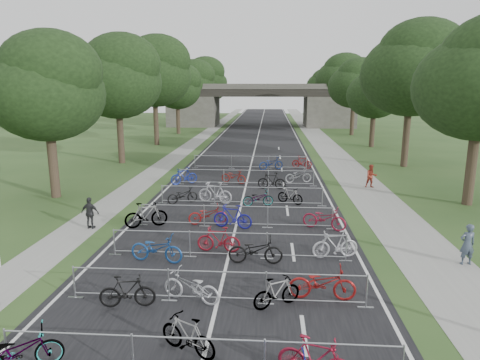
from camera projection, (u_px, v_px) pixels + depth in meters
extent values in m
cube|color=black|center=(258.00, 136.00, 58.68)|extent=(11.00, 140.00, 0.01)
cube|color=gray|center=(317.00, 136.00, 58.13)|extent=(3.00, 140.00, 0.01)
cube|color=gray|center=(204.00, 135.00, 59.18)|extent=(2.00, 140.00, 0.01)
cube|color=silver|center=(258.00, 136.00, 58.68)|extent=(0.12, 140.00, 0.00)
cube|color=#46453E|center=(194.00, 111.00, 73.53)|extent=(8.00, 8.00, 5.00)
cube|color=#46453E|center=(329.00, 111.00, 71.98)|extent=(8.00, 8.00, 5.00)
cube|color=black|center=(261.00, 93.00, 72.09)|extent=(30.00, 8.00, 1.20)
cube|color=#46453E|center=(260.00, 87.00, 68.17)|extent=(30.00, 0.40, 0.90)
cube|color=#46453E|center=(261.00, 87.00, 75.57)|extent=(30.00, 0.40, 0.90)
cylinder|color=#33261C|center=(53.00, 163.00, 25.88)|extent=(0.56, 0.56, 4.20)
ellipsoid|color=black|center=(47.00, 94.00, 24.99)|extent=(6.72, 6.72, 5.51)
sphere|color=black|center=(50.00, 70.00, 24.18)|extent=(5.38, 5.38, 5.38)
sphere|color=black|center=(44.00, 108.00, 25.69)|extent=(4.37, 4.37, 4.37)
cylinder|color=#33261C|center=(471.00, 166.00, 24.19)|extent=(0.56, 0.56, 4.48)
sphere|color=black|center=(465.00, 103.00, 23.96)|extent=(4.66, 4.66, 4.66)
cylinder|color=#33261C|center=(121.00, 136.00, 37.51)|extent=(0.56, 0.56, 4.72)
ellipsoid|color=black|center=(117.00, 82.00, 36.52)|extent=(7.56, 7.56, 6.20)
sphere|color=black|center=(121.00, 64.00, 35.66)|extent=(6.05, 6.05, 6.05)
sphere|color=black|center=(114.00, 93.00, 37.24)|extent=(4.91, 4.91, 4.91)
cylinder|color=#33261C|center=(406.00, 136.00, 35.81)|extent=(0.56, 0.56, 5.11)
ellipsoid|color=black|center=(411.00, 75.00, 34.74)|extent=(8.18, 8.18, 6.70)
sphere|color=black|center=(423.00, 54.00, 33.86)|extent=(6.54, 6.54, 6.54)
sphere|color=black|center=(402.00, 88.00, 35.48)|extent=(5.31, 5.31, 5.31)
cylinder|color=#33261C|center=(156.00, 122.00, 49.15)|extent=(0.56, 0.56, 5.25)
ellipsoid|color=black|center=(154.00, 76.00, 48.04)|extent=(8.40, 8.40, 6.89)
sphere|color=black|center=(158.00, 60.00, 47.15)|extent=(6.72, 6.72, 6.72)
sphere|color=black|center=(151.00, 86.00, 48.79)|extent=(5.46, 5.46, 5.46)
cylinder|color=#33261C|center=(372.00, 130.00, 47.64)|extent=(0.56, 0.56, 3.85)
ellipsoid|color=black|center=(375.00, 95.00, 46.83)|extent=(6.16, 6.16, 5.05)
sphere|color=black|center=(382.00, 84.00, 46.04)|extent=(4.93, 4.93, 4.93)
sphere|color=black|center=(368.00, 102.00, 47.52)|extent=(4.00, 4.00, 4.00)
cylinder|color=#33261C|center=(178.00, 119.00, 60.95)|extent=(0.56, 0.56, 4.20)
ellipsoid|color=black|center=(177.00, 89.00, 60.07)|extent=(6.72, 6.72, 5.51)
sphere|color=black|center=(180.00, 80.00, 59.25)|extent=(5.38, 5.38, 5.38)
sphere|color=black|center=(175.00, 95.00, 60.77)|extent=(4.37, 4.37, 4.37)
cylinder|color=#33261C|center=(352.00, 119.00, 59.26)|extent=(0.56, 0.56, 4.48)
ellipsoid|color=black|center=(354.00, 86.00, 58.32)|extent=(7.17, 7.17, 5.88)
sphere|color=black|center=(360.00, 76.00, 57.48)|extent=(5.73, 5.73, 5.73)
sphere|color=black|center=(349.00, 93.00, 59.03)|extent=(4.66, 4.66, 4.66)
cylinder|color=#33261C|center=(193.00, 112.00, 72.59)|extent=(0.56, 0.56, 4.72)
ellipsoid|color=black|center=(192.00, 84.00, 71.59)|extent=(7.56, 7.56, 6.20)
sphere|color=black|center=(195.00, 75.00, 70.74)|extent=(6.05, 6.05, 6.05)
sphere|color=black|center=(190.00, 90.00, 72.32)|extent=(4.91, 4.91, 4.91)
cylinder|color=#33261C|center=(339.00, 112.00, 70.89)|extent=(0.56, 0.56, 5.11)
ellipsoid|color=black|center=(340.00, 81.00, 69.81)|extent=(8.18, 8.18, 6.70)
sphere|color=black|center=(345.00, 70.00, 68.93)|extent=(6.54, 6.54, 6.54)
sphere|color=black|center=(337.00, 87.00, 70.55)|extent=(5.31, 5.31, 5.31)
cylinder|color=#33261C|center=(204.00, 107.00, 84.22)|extent=(0.56, 0.56, 5.25)
ellipsoid|color=black|center=(203.00, 80.00, 83.12)|extent=(8.40, 8.40, 6.89)
sphere|color=black|center=(206.00, 71.00, 82.23)|extent=(6.72, 6.72, 6.72)
sphere|color=black|center=(201.00, 86.00, 83.86)|extent=(5.46, 5.46, 5.46)
cylinder|color=#33261C|center=(329.00, 111.00, 82.71)|extent=(0.56, 0.56, 3.85)
ellipsoid|color=black|center=(330.00, 91.00, 81.90)|extent=(6.16, 6.16, 5.05)
sphere|color=black|center=(334.00, 85.00, 81.11)|extent=(4.93, 4.93, 4.93)
sphere|color=black|center=(327.00, 95.00, 82.59)|extent=(4.00, 4.00, 4.00)
cylinder|color=#33261C|center=(212.00, 107.00, 96.03)|extent=(0.56, 0.56, 4.20)
ellipsoid|color=black|center=(212.00, 88.00, 95.14)|extent=(6.72, 6.72, 5.51)
sphere|color=black|center=(214.00, 82.00, 94.32)|extent=(5.38, 5.38, 5.38)
sphere|color=black|center=(210.00, 92.00, 95.84)|extent=(4.37, 4.37, 4.37)
cylinder|color=#33261C|center=(322.00, 107.00, 94.34)|extent=(0.56, 0.56, 4.48)
ellipsoid|color=black|center=(323.00, 86.00, 93.39)|extent=(7.17, 7.17, 5.88)
sphere|color=black|center=(326.00, 80.00, 92.56)|extent=(5.73, 5.73, 5.73)
sphere|color=black|center=(320.00, 90.00, 94.11)|extent=(4.66, 4.66, 4.66)
cylinder|color=#A1A4A9|center=(198.00, 339.00, 9.74)|extent=(9.20, 0.04, 0.04)
cylinder|color=#A1A4A9|center=(6.00, 350.00, 10.15)|extent=(0.05, 0.05, 1.10)
cylinder|color=#A1A4A9|center=(133.00, 355.00, 9.95)|extent=(0.05, 0.05, 1.10)
cylinder|color=#A1A4A9|center=(217.00, 272.00, 13.24)|extent=(9.20, 0.04, 0.04)
cylinder|color=#A1A4A9|center=(217.00, 297.00, 13.43)|extent=(9.20, 0.04, 0.04)
cylinder|color=#A1A4A9|center=(74.00, 282.00, 13.66)|extent=(0.05, 0.05, 1.10)
cube|color=#A1A4A9|center=(76.00, 297.00, 13.78)|extent=(0.50, 0.08, 0.03)
cylinder|color=#A1A4A9|center=(169.00, 285.00, 13.45)|extent=(0.05, 0.05, 1.10)
cube|color=#A1A4A9|center=(169.00, 301.00, 13.57)|extent=(0.50, 0.08, 0.03)
cylinder|color=#A1A4A9|center=(266.00, 288.00, 13.25)|extent=(0.05, 0.05, 1.10)
cube|color=#A1A4A9|center=(266.00, 304.00, 13.36)|extent=(0.50, 0.08, 0.03)
cylinder|color=#A1A4A9|center=(367.00, 291.00, 13.04)|extent=(0.05, 0.05, 1.10)
cube|color=#A1A4A9|center=(365.00, 307.00, 13.15)|extent=(0.50, 0.08, 0.03)
cylinder|color=#A1A4A9|center=(228.00, 233.00, 16.75)|extent=(9.20, 0.04, 0.04)
cylinder|color=#A1A4A9|center=(228.00, 254.00, 16.94)|extent=(9.20, 0.04, 0.04)
cylinder|color=#A1A4A9|center=(114.00, 242.00, 17.17)|extent=(0.05, 0.05, 1.10)
cube|color=#A1A4A9|center=(115.00, 254.00, 17.28)|extent=(0.50, 0.08, 0.03)
cylinder|color=#A1A4A9|center=(190.00, 244.00, 16.96)|extent=(0.05, 0.05, 1.10)
cube|color=#A1A4A9|center=(190.00, 257.00, 17.08)|extent=(0.50, 0.08, 0.03)
cylinder|color=#A1A4A9|center=(267.00, 246.00, 16.75)|extent=(0.05, 0.05, 1.10)
cube|color=#A1A4A9|center=(267.00, 259.00, 16.87)|extent=(0.50, 0.08, 0.03)
cylinder|color=#A1A4A9|center=(346.00, 248.00, 16.55)|extent=(0.05, 0.05, 1.10)
cube|color=#A1A4A9|center=(345.00, 261.00, 16.66)|extent=(0.50, 0.08, 0.03)
cylinder|color=#A1A4A9|center=(236.00, 206.00, 20.45)|extent=(9.20, 0.04, 0.04)
cylinder|color=#A1A4A9|center=(236.00, 224.00, 20.64)|extent=(9.20, 0.04, 0.04)
cylinder|color=#A1A4A9|center=(142.00, 214.00, 20.87)|extent=(0.05, 0.05, 1.10)
cube|color=#A1A4A9|center=(142.00, 225.00, 20.99)|extent=(0.50, 0.08, 0.03)
cylinder|color=#A1A4A9|center=(204.00, 216.00, 20.66)|extent=(0.05, 0.05, 1.10)
cube|color=#A1A4A9|center=(204.00, 226.00, 20.78)|extent=(0.50, 0.08, 0.03)
cylinder|color=#A1A4A9|center=(268.00, 217.00, 20.46)|extent=(0.05, 0.05, 1.10)
cube|color=#A1A4A9|center=(267.00, 228.00, 20.57)|extent=(0.50, 0.08, 0.03)
cylinder|color=#A1A4A9|center=(332.00, 218.00, 20.25)|extent=(0.05, 0.05, 1.10)
cube|color=#A1A4A9|center=(332.00, 229.00, 20.36)|extent=(0.50, 0.08, 0.03)
cylinder|color=#A1A4A9|center=(241.00, 187.00, 24.35)|extent=(9.20, 0.04, 0.04)
cylinder|color=#A1A4A9|center=(241.00, 202.00, 24.54)|extent=(9.20, 0.04, 0.04)
cylinder|color=#A1A4A9|center=(162.00, 194.00, 24.77)|extent=(0.05, 0.05, 1.10)
cube|color=#A1A4A9|center=(163.00, 203.00, 24.88)|extent=(0.50, 0.08, 0.03)
cylinder|color=#A1A4A9|center=(215.00, 195.00, 24.56)|extent=(0.05, 0.05, 1.10)
cube|color=#A1A4A9|center=(215.00, 204.00, 24.68)|extent=(0.50, 0.08, 0.03)
cylinder|color=#A1A4A9|center=(268.00, 196.00, 24.35)|extent=(0.05, 0.05, 1.10)
cube|color=#A1A4A9|center=(268.00, 205.00, 24.47)|extent=(0.50, 0.08, 0.03)
cylinder|color=#A1A4A9|center=(322.00, 197.00, 24.15)|extent=(0.05, 0.05, 1.10)
cube|color=#A1A4A9|center=(322.00, 206.00, 24.26)|extent=(0.50, 0.08, 0.03)
cylinder|color=#A1A4A9|center=(246.00, 170.00, 29.22)|extent=(9.20, 0.04, 0.04)
cylinder|color=#A1A4A9|center=(246.00, 183.00, 29.41)|extent=(9.20, 0.04, 0.04)
cylinder|color=#A1A4A9|center=(180.00, 176.00, 29.64)|extent=(0.05, 0.05, 1.10)
cube|color=#A1A4A9|center=(180.00, 184.00, 29.76)|extent=(0.50, 0.08, 0.03)
cylinder|color=#A1A4A9|center=(224.00, 177.00, 29.43)|extent=(0.05, 0.05, 1.10)
cube|color=#A1A4A9|center=(224.00, 185.00, 29.55)|extent=(0.50, 0.08, 0.03)
cylinder|color=#A1A4A9|center=(268.00, 178.00, 29.23)|extent=(0.05, 0.05, 1.10)
cube|color=#A1A4A9|center=(268.00, 185.00, 29.34)|extent=(0.50, 0.08, 0.03)
cylinder|color=#A1A4A9|center=(314.00, 178.00, 29.02)|extent=(0.05, 0.05, 1.10)
cube|color=#A1A4A9|center=(313.00, 186.00, 29.13)|extent=(0.50, 0.08, 0.03)
cylinder|color=#A1A4A9|center=(250.00, 156.00, 35.07)|extent=(9.20, 0.04, 0.04)
cylinder|color=#A1A4A9|center=(250.00, 167.00, 35.25)|extent=(9.20, 0.04, 0.04)
cylinder|color=#A1A4A9|center=(195.00, 162.00, 35.49)|extent=(0.05, 0.05, 1.10)
cube|color=#A1A4A9|center=(195.00, 168.00, 35.60)|extent=(0.50, 0.08, 0.03)
cylinder|color=#A1A4A9|center=(232.00, 162.00, 35.28)|extent=(0.05, 0.05, 1.10)
cube|color=#A1A4A9|center=(232.00, 168.00, 35.39)|extent=(0.50, 0.08, 0.03)
cylinder|color=#A1A4A9|center=(269.00, 162.00, 35.07)|extent=(0.05, 0.05, 1.10)
cube|color=#A1A4A9|center=(269.00, 169.00, 35.19)|extent=(0.50, 0.08, 0.03)
cylinder|color=#A1A4A9|center=(306.00, 163.00, 34.86)|extent=(0.05, 0.05, 1.10)
cube|color=#A1A4A9|center=(306.00, 169.00, 34.98)|extent=(0.50, 0.08, 0.03)
imported|color=#A1A4A9|center=(19.00, 351.00, 10.14)|extent=(2.11, 1.47, 1.05)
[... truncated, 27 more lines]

